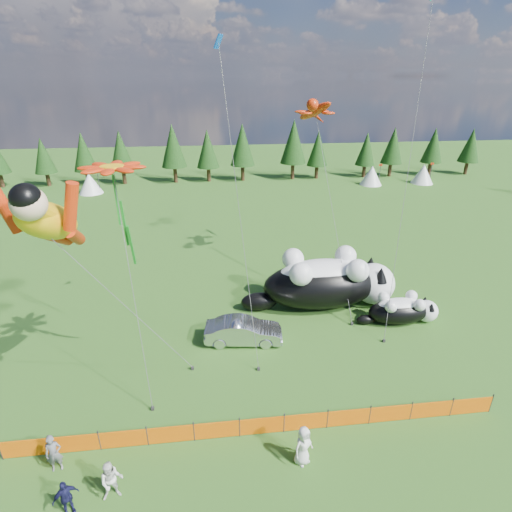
{
  "coord_description": "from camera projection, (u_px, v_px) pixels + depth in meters",
  "views": [
    {
      "loc": [
        -1.81,
        -15.97,
        14.73
      ],
      "look_at": [
        0.57,
        4.0,
        5.65
      ],
      "focal_mm": 28.0,
      "sensor_mm": 36.0,
      "label": 1
    }
  ],
  "objects": [
    {
      "name": "tree_line",
      "position": [
        220.0,
        155.0,
        59.78
      ],
      "size": [
        90.0,
        4.0,
        8.0
      ],
      "primitive_type": null,
      "color": "black",
      "rests_on": "ground"
    },
    {
      "name": "diamond_kite_a",
      "position": [
        222.0,
        70.0,
        18.6
      ],
      "size": [
        1.79,
        4.12,
        16.92
      ],
      "color": "#0B4DB1",
      "rests_on": "ground"
    },
    {
      "name": "spectator_b",
      "position": [
        112.0,
        481.0,
        14.96
      ],
      "size": [
        0.93,
        0.65,
        1.76
      ],
      "primitive_type": "imported",
      "rotation": [
        0.0,
        0.0,
        0.18
      ],
      "color": "silver",
      "rests_on": "ground"
    },
    {
      "name": "superhero_kite",
      "position": [
        49.0,
        221.0,
        15.72
      ],
      "size": [
        7.45,
        5.22,
        12.4
      ],
      "color": "yellow",
      "rests_on": "ground"
    },
    {
      "name": "car",
      "position": [
        243.0,
        331.0,
        23.94
      ],
      "size": [
        4.78,
        2.13,
        1.52
      ],
      "primitive_type": "imported",
      "rotation": [
        0.0,
        0.0,
        1.46
      ],
      "color": "silver",
      "rests_on": "ground"
    },
    {
      "name": "cat_large",
      "position": [
        328.0,
        281.0,
        27.42
      ],
      "size": [
        10.83,
        3.92,
        3.91
      ],
      "rotation": [
        0.0,
        0.0,
        0.02
      ],
      "color": "black",
      "rests_on": "ground"
    },
    {
      "name": "spectator_e",
      "position": [
        303.0,
        446.0,
        16.32
      ],
      "size": [
        1.08,
        0.98,
        1.86
      ],
      "primitive_type": "imported",
      "rotation": [
        0.0,
        0.0,
        0.55
      ],
      "color": "silver",
      "rests_on": "ground"
    },
    {
      "name": "cat_small",
      "position": [
        403.0,
        310.0,
        25.84
      ],
      "size": [
        5.39,
        1.96,
        1.95
      ],
      "rotation": [
        0.0,
        0.0,
        -0.02
      ],
      "color": "black",
      "rests_on": "ground"
    },
    {
      "name": "festival_tents",
      "position": [
        298.0,
        177.0,
        57.51
      ],
      "size": [
        50.0,
        3.2,
        2.8
      ],
      "primitive_type": null,
      "color": "white",
      "rests_on": "ground"
    },
    {
      "name": "spectator_c",
      "position": [
        66.0,
        498.0,
        14.45
      ],
      "size": [
        1.03,
        0.89,
        1.58
      ],
      "primitive_type": "imported",
      "rotation": [
        0.0,
        0.0,
        0.56
      ],
      "color": "#16173E",
      "rests_on": "ground"
    },
    {
      "name": "gecko_kite",
      "position": [
        315.0,
        111.0,
        29.4
      ],
      "size": [
        4.49,
        12.75,
        15.57
      ],
      "color": "red",
      "rests_on": "ground"
    },
    {
      "name": "spectator_a",
      "position": [
        54.0,
        453.0,
        16.04
      ],
      "size": [
        0.71,
        0.54,
        1.75
      ],
      "primitive_type": "imported",
      "rotation": [
        0.0,
        0.0,
        0.2
      ],
      "color": "slate",
      "rests_on": "ground"
    },
    {
      "name": "diamond_kite_b",
      "position": [
        431.0,
        10.0,
        23.27
      ],
      "size": [
        3.96,
        7.78,
        20.63
      ],
      "color": "#0C9981",
      "rests_on": "ground"
    },
    {
      "name": "safety_fence",
      "position": [
        262.0,
        426.0,
        17.78
      ],
      "size": [
        22.06,
        0.06,
        1.1
      ],
      "color": "#262626",
      "rests_on": "ground"
    },
    {
      "name": "flower_kite",
      "position": [
        113.0,
        171.0,
        17.17
      ],
      "size": [
        3.85,
        4.75,
        11.39
      ],
      "color": "red",
      "rests_on": "ground"
    },
    {
      "name": "ground",
      "position": [
        254.0,
        387.0,
        20.7
      ],
      "size": [
        160.0,
        160.0,
        0.0
      ],
      "primitive_type": "plane",
      "color": "#0C3609",
      "rests_on": "ground"
    }
  ]
}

